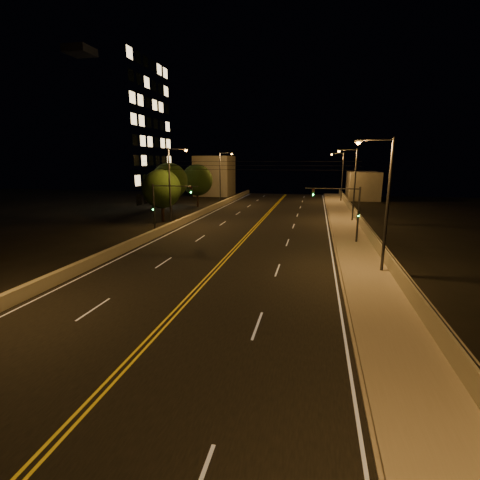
% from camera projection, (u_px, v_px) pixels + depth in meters
% --- Properties ---
extents(road, '(18.00, 120.00, 0.02)m').
position_uv_depth(road, '(220.00, 264.00, 26.96)').
color(road, black).
rests_on(road, ground).
extents(sidewalk, '(3.60, 120.00, 0.30)m').
position_uv_depth(sidewalk, '(367.00, 272.00, 24.70)').
color(sidewalk, gray).
rests_on(sidewalk, ground).
extents(curb, '(0.14, 120.00, 0.15)m').
position_uv_depth(curb, '(339.00, 271.00, 25.10)').
color(curb, gray).
rests_on(curb, ground).
extents(parapet_wall, '(0.30, 120.00, 1.00)m').
position_uv_depth(parapet_wall, '(392.00, 265.00, 24.21)').
color(parapet_wall, gray).
rests_on(parapet_wall, sidewalk).
extents(jersey_barrier, '(0.45, 120.00, 0.82)m').
position_uv_depth(jersey_barrier, '(112.00, 253.00, 28.80)').
color(jersey_barrier, gray).
rests_on(jersey_barrier, ground).
extents(distant_building_right, '(6.00, 10.00, 5.64)m').
position_uv_depth(distant_building_right, '(363.00, 185.00, 72.44)').
color(distant_building_right, gray).
rests_on(distant_building_right, ground).
extents(distant_building_left, '(8.00, 8.00, 8.91)m').
position_uv_depth(distant_building_left, '(215.00, 176.00, 80.01)').
color(distant_building_left, gray).
rests_on(distant_building_left, ground).
extents(parapet_rail, '(0.06, 120.00, 0.06)m').
position_uv_depth(parapet_rail, '(393.00, 257.00, 24.09)').
color(parapet_rail, black).
rests_on(parapet_rail, parapet_wall).
extents(lane_markings, '(17.32, 116.00, 0.00)m').
position_uv_depth(lane_markings, '(220.00, 264.00, 26.89)').
color(lane_markings, silver).
rests_on(lane_markings, road).
extents(streetlight_1, '(2.55, 0.28, 9.37)m').
position_uv_depth(streetlight_1, '(384.00, 198.00, 23.52)').
color(streetlight_1, '#2D2D33').
rests_on(streetlight_1, ground).
extents(streetlight_2, '(2.55, 0.28, 9.37)m').
position_uv_depth(streetlight_2, '(353.00, 181.00, 44.20)').
color(streetlight_2, '#2D2D33').
rests_on(streetlight_2, ground).
extents(streetlight_3, '(2.55, 0.28, 9.37)m').
position_uv_depth(streetlight_3, '(341.00, 174.00, 66.01)').
color(streetlight_3, '#2D2D33').
rests_on(streetlight_3, ground).
extents(streetlight_5, '(2.55, 0.28, 9.37)m').
position_uv_depth(streetlight_5, '(172.00, 182.00, 41.51)').
color(streetlight_5, '#2D2D33').
rests_on(streetlight_5, ground).
extents(streetlight_6, '(2.55, 0.28, 9.37)m').
position_uv_depth(streetlight_6, '(221.00, 175.00, 63.06)').
color(streetlight_6, '#2D2D33').
rests_on(streetlight_6, ground).
extents(traffic_signal_right, '(5.11, 0.31, 5.51)m').
position_uv_depth(traffic_signal_right, '(347.00, 208.00, 32.77)').
color(traffic_signal_right, '#2D2D33').
rests_on(traffic_signal_right, ground).
extents(traffic_signal_left, '(5.11, 0.31, 5.51)m').
position_uv_depth(traffic_signal_left, '(163.00, 203.00, 36.63)').
color(traffic_signal_left, '#2D2D33').
rests_on(traffic_signal_left, ground).
extents(overhead_wires, '(22.00, 0.03, 0.83)m').
position_uv_depth(overhead_wires, '(245.00, 166.00, 34.36)').
color(overhead_wires, black).
extents(building_tower, '(24.00, 15.00, 25.84)m').
position_uv_depth(building_tower, '(88.00, 134.00, 59.01)').
color(building_tower, gray).
rests_on(building_tower, ground).
extents(tree_0, '(5.03, 5.03, 6.82)m').
position_uv_depth(tree_0, '(162.00, 189.00, 45.00)').
color(tree_0, black).
rests_on(tree_0, ground).
extents(tree_1, '(5.59, 5.59, 7.57)m').
position_uv_depth(tree_1, '(170.00, 181.00, 53.78)').
color(tree_1, black).
rests_on(tree_1, ground).
extents(tree_2, '(5.37, 5.37, 7.28)m').
position_uv_depth(tree_2, '(197.00, 180.00, 60.10)').
color(tree_2, black).
rests_on(tree_2, ground).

